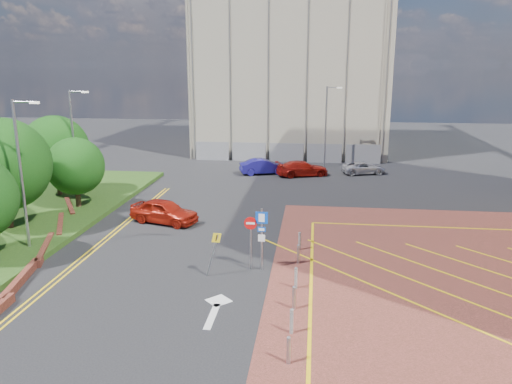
% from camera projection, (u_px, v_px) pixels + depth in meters
% --- Properties ---
extents(ground, '(140.00, 140.00, 0.00)m').
position_uv_depth(ground, '(249.00, 277.00, 24.21)').
color(ground, black).
rests_on(ground, ground).
extents(retaining_wall, '(6.06, 20.33, 0.40)m').
position_uv_depth(retaining_wall, '(42.00, 249.00, 27.44)').
color(retaining_wall, brown).
rests_on(retaining_wall, ground).
extents(tree_b, '(5.60, 5.60, 6.74)m').
position_uv_depth(tree_b, '(3.00, 165.00, 29.76)').
color(tree_b, '#3D2B1C').
rests_on(tree_b, grass_bed).
extents(tree_c, '(4.00, 4.00, 4.90)m').
position_uv_depth(tree_c, '(75.00, 166.00, 34.59)').
color(tree_c, '#3D2B1C').
rests_on(tree_c, grass_bed).
extents(tree_d, '(5.00, 5.00, 6.08)m').
position_uv_depth(tree_d, '(55.00, 149.00, 37.66)').
color(tree_d, '#3D2B1C').
rests_on(tree_d, grass_bed).
extents(lamp_left_near, '(1.53, 0.16, 8.00)m').
position_uv_depth(lamp_left_near, '(22.00, 169.00, 26.41)').
color(lamp_left_near, '#9EA0A8').
rests_on(lamp_left_near, grass_bed).
extents(lamp_left_far, '(1.53, 0.16, 8.00)m').
position_uv_depth(lamp_left_far, '(74.00, 141.00, 36.26)').
color(lamp_left_far, '#9EA0A8').
rests_on(lamp_left_far, grass_bed).
extents(lamp_back, '(1.53, 0.16, 8.00)m').
position_uv_depth(lamp_back, '(327.00, 123.00, 49.60)').
color(lamp_back, '#9EA0A8').
rests_on(lamp_back, ground).
extents(sign_cluster, '(1.17, 0.12, 3.20)m').
position_uv_depth(sign_cluster, '(258.00, 233.00, 24.64)').
color(sign_cluster, '#9EA0A8').
rests_on(sign_cluster, ground).
extents(warning_sign, '(0.76, 0.42, 2.25)m').
position_uv_depth(warning_sign, '(214.00, 249.00, 23.99)').
color(warning_sign, '#9EA0A8').
rests_on(warning_sign, ground).
extents(bollard_row, '(0.14, 11.14, 0.90)m').
position_uv_depth(bollard_row, '(295.00, 285.00, 22.23)').
color(bollard_row, '#9EA0A8').
rests_on(bollard_row, forecourt).
extents(construction_building, '(21.20, 19.20, 22.00)m').
position_uv_depth(construction_building, '(293.00, 56.00, 59.97)').
color(construction_building, '#A49D86').
rests_on(construction_building, ground).
extents(construction_fence, '(21.60, 0.06, 2.00)m').
position_uv_depth(construction_fence, '(296.00, 153.00, 52.71)').
color(construction_fence, gray).
rests_on(construction_fence, ground).
extents(car_red_left, '(4.89, 3.09, 1.55)m').
position_uv_depth(car_red_left, '(164.00, 211.00, 32.43)').
color(car_red_left, '#A11A0D').
rests_on(car_red_left, ground).
extents(car_blue_back, '(4.66, 2.84, 1.45)m').
position_uv_depth(car_blue_back, '(263.00, 166.00, 46.99)').
color(car_blue_back, navy).
rests_on(car_blue_back, ground).
extents(car_red_back, '(5.19, 3.46, 1.40)m').
position_uv_depth(car_red_back, '(302.00, 168.00, 46.20)').
color(car_red_back, maroon).
rests_on(car_red_back, ground).
extents(car_silver_back, '(4.49, 2.99, 1.15)m').
position_uv_depth(car_silver_back, '(363.00, 168.00, 47.09)').
color(car_silver_back, '#BABAC2').
rests_on(car_silver_back, ground).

